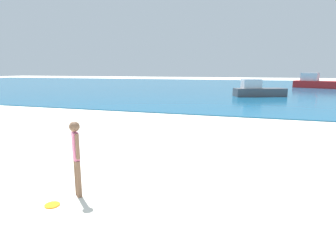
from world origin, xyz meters
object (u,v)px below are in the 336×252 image
frisbee (52,205)px  boat_far (316,83)px  boat_near (258,90)px  person_standing (76,154)px

frisbee → boat_far: boat_far is taller
boat_far → boat_near: bearing=-92.4°
frisbee → boat_near: 25.54m
boat_near → boat_far: (7.83, 16.52, 0.16)m
person_standing → frisbee: size_ratio=5.54×
person_standing → boat_near: 24.95m
boat_near → frisbee: bearing=-120.7°
person_standing → boat_far: (11.14, 41.25, -0.12)m
boat_near → boat_far: size_ratio=0.79×
person_standing → boat_near: boat_near is taller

